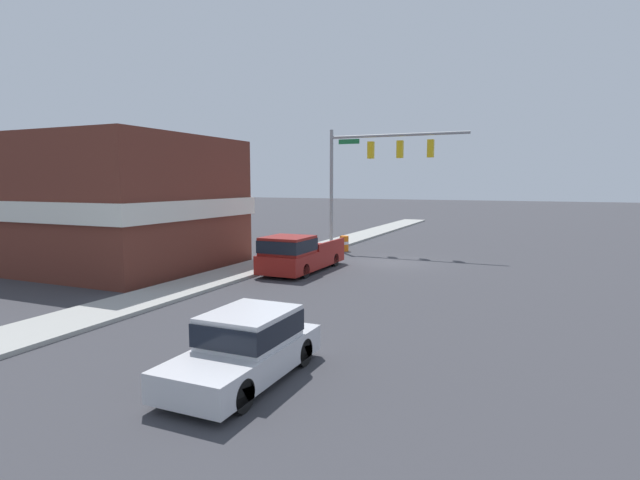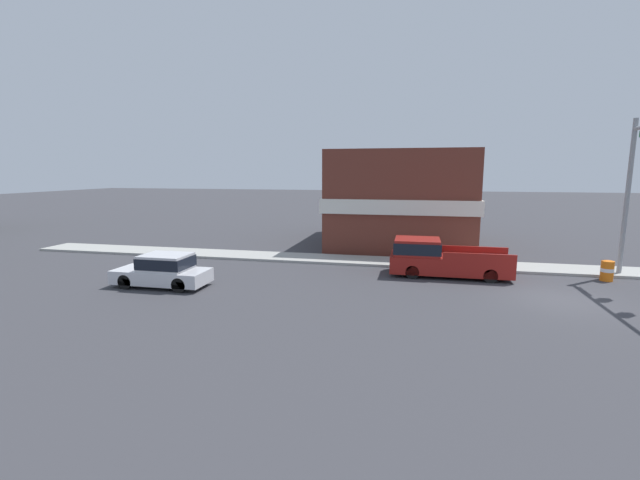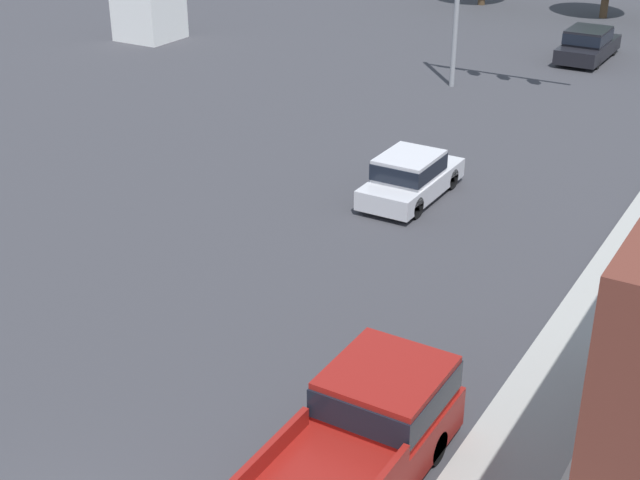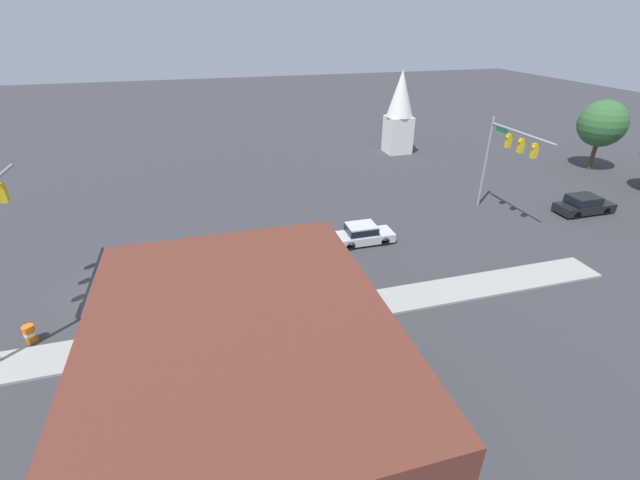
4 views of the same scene
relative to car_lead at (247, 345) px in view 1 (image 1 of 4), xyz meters
The scene contains 7 objects.
ground_plane 17.02m from the car_lead, 84.56° to the right, with size 200.00×200.00×0.00m, color #38383D.
sidewalk_curb 18.45m from the car_lead, 66.64° to the right, with size 2.40×60.00×0.14m.
near_signal_assembly 22.08m from the car_lead, 79.50° to the right, with size 8.77×0.49×7.69m.
car_lead is the anchor object (origin of this frame).
pickup_truck_parked 13.18m from the car_lead, 68.38° to the right, with size 2.11×5.79×1.84m.
construction_barrel 20.84m from the car_lead, 74.66° to the right, with size 0.57×0.57×0.97m.
corner_brick_building 18.23m from the car_lead, 33.87° to the right, with size 12.26×9.67×6.53m.
Camera 1 is at (-7.39, 25.96, 4.31)m, focal length 28.00 mm.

